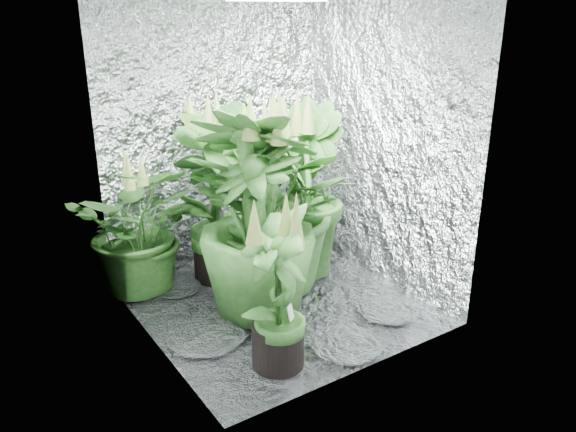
% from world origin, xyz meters
% --- Properties ---
extents(ground, '(1.60, 1.60, 0.00)m').
position_xyz_m(ground, '(0.00, 0.00, 0.00)').
color(ground, silver).
rests_on(ground, ground).
extents(walls, '(1.62, 1.62, 2.00)m').
position_xyz_m(walls, '(0.00, 0.00, 1.00)').
color(walls, silver).
rests_on(walls, ground).
extents(plant_a, '(1.01, 1.01, 0.94)m').
position_xyz_m(plant_a, '(-0.64, 0.64, 0.45)').
color(plant_a, black).
rests_on(plant_a, ground).
extents(plant_b, '(0.83, 0.83, 1.27)m').
position_xyz_m(plant_b, '(-0.14, 0.56, 0.59)').
color(plant_b, black).
rests_on(plant_b, ground).
extents(plant_c, '(0.77, 0.77, 1.26)m').
position_xyz_m(plant_c, '(0.39, 0.31, 0.59)').
color(plant_c, black).
rests_on(plant_c, ground).
extents(plant_d, '(0.98, 0.98, 1.34)m').
position_xyz_m(plant_d, '(-0.16, -0.02, 0.63)').
color(plant_d, black).
rests_on(plant_d, ground).
extents(plant_e, '(1.21, 1.21, 1.26)m').
position_xyz_m(plant_e, '(0.06, 0.15, 0.60)').
color(plant_e, black).
rests_on(plant_e, ground).
extents(plant_f, '(0.52, 0.52, 0.94)m').
position_xyz_m(plant_f, '(-0.34, -0.52, 0.42)').
color(plant_f, black).
rests_on(plant_f, ground).
extents(circulation_fan, '(0.17, 0.31, 0.36)m').
position_xyz_m(circulation_fan, '(0.60, 0.55, 0.15)').
color(circulation_fan, black).
rests_on(circulation_fan, ground).
extents(plant_label, '(0.06, 0.05, 0.08)m').
position_xyz_m(plant_label, '(-0.28, -0.55, 0.30)').
color(plant_label, white).
rests_on(plant_label, plant_f).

